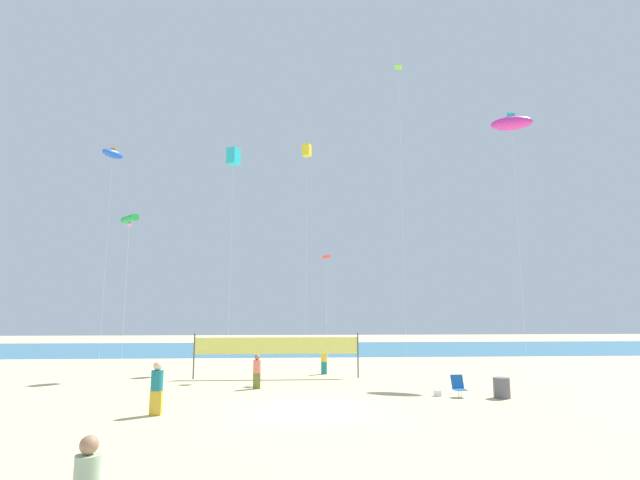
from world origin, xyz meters
The scene contains 16 objects.
ground_plane centered at (0.00, 0.00, 0.00)m, with size 120.00×120.00×0.00m, color #D1BC89.
ocean_band centered at (0.00, 30.83, 0.00)m, with size 120.00×20.00×0.01m, color teal.
beachgoer_coral_shirt centered at (-2.12, 5.33, 0.84)m, with size 0.36×0.36×1.57m.
beachgoer_teal_shirt centered at (-5.21, -0.38, 0.97)m, with size 0.42×0.42×1.82m.
beachgoer_mustard_shirt centered at (1.41, 10.54, 0.83)m, with size 0.35×0.35×1.55m.
folding_beach_chair centered at (6.54, 2.58, 0.47)m, with size 0.52×0.65×0.89m.
trash_barrel centered at (8.24, 2.18, 0.41)m, with size 0.68×0.68×0.83m, color #595960.
volleyball_net centered at (-1.29, 8.90, 1.64)m, with size 8.99×0.09×2.40m.
beach_handbag centered at (5.70, 2.81, 0.12)m, with size 0.31×0.15×0.25m, color white.
kite_red_diamond centered at (1.39, 8.51, 6.53)m, with size 0.65×0.66×6.76m.
kite_yellow_box centered at (0.53, 15.69, 15.18)m, with size 0.72×0.72×15.68m.
kite_magenta_inflatable centered at (13.04, 9.60, 15.14)m, with size 2.61×1.76×15.82m.
kite_cyan_box centered at (-4.40, 12.71, 13.65)m, with size 0.92×0.92×14.22m.
kite_green_tube centered at (-10.50, 11.75, 9.20)m, with size 1.41×1.51×9.47m.
kite_blue_inflatable centered at (-13.47, 16.24, 14.84)m, with size 1.44×1.76×15.33m.
kite_lime_diamond centered at (7.48, 15.60, 21.09)m, with size 0.75×0.75×22.08m.
Camera 1 is at (-0.62, -18.04, 3.50)m, focal length 27.02 mm.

